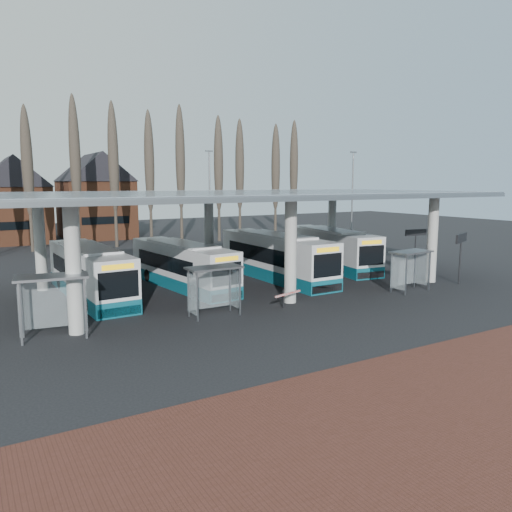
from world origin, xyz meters
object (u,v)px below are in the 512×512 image
bus_0 (90,273)px  bus_2 (275,257)px  shelter_1 (213,280)px  bus_1 (182,266)px  bus_3 (330,249)px  shelter_0 (52,292)px  shelter_2 (409,262)px

bus_0 → bus_2: bearing=-5.8°
bus_0 → shelter_1: 9.01m
bus_1 → bus_3: bearing=-1.6°
bus_3 → shelter_0: (-22.68, -8.47, 0.58)m
bus_1 → shelter_0: 11.82m
shelter_1 → shelter_2: bearing=-4.2°
bus_0 → bus_3: (19.47, 1.04, 0.02)m
bus_1 → shelter_1: (-1.37, -7.66, 0.50)m
shelter_1 → bus_0: bearing=120.8°
bus_2 → shelter_2: size_ratio=4.03×
bus_2 → shelter_2: 9.44m
bus_2 → shelter_1: 10.85m
bus_0 → shelter_2: bearing=-27.9°
bus_0 → bus_3: size_ratio=0.97×
bus_0 → bus_1: (6.00, -0.06, -0.06)m
shelter_1 → bus_2: bearing=39.6°
bus_2 → shelter_2: bearing=-57.2°
shelter_0 → shelter_2: (21.33, -1.26, -0.18)m
bus_0 → shelter_0: bus_0 is taller
bus_2 → bus_0: bearing=176.2°
bus_0 → shelter_1: (4.63, -7.72, 0.43)m
bus_3 → shelter_2: (-1.35, -9.74, 0.40)m
bus_3 → shelter_2: 9.84m
bus_3 → shelter_1: size_ratio=4.12×
bus_0 → bus_3: bearing=0.8°
shelter_2 → shelter_0: bearing=170.7°
shelter_0 → shelter_1: 7.85m
bus_1 → bus_2: (6.97, -0.73, 0.14)m
shelter_0 → shelter_1: shelter_0 is taller
bus_0 → bus_1: size_ratio=1.03×
bus_1 → bus_3: size_ratio=0.94×
bus_0 → shelter_0: size_ratio=3.48×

